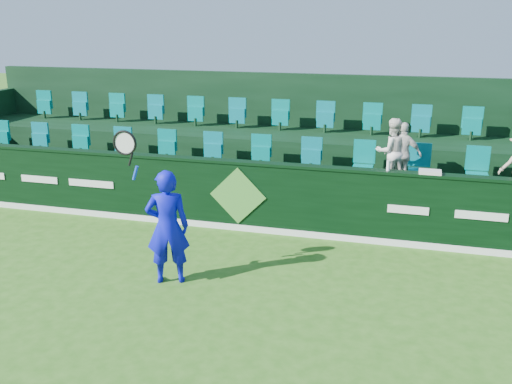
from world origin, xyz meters
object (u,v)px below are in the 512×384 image
(spectator_middle, at_px, (403,154))
(drinks_bottle, at_px, (388,165))
(spectator_left, at_px, (391,151))
(towel, at_px, (430,172))
(tennis_player, at_px, (167,226))

(spectator_middle, bearing_deg, drinks_bottle, 92.77)
(spectator_left, xyz_separation_m, towel, (0.70, -1.12, -0.07))
(spectator_left, xyz_separation_m, drinks_bottle, (-0.01, -1.12, -0.00))
(tennis_player, bearing_deg, towel, 32.93)
(tennis_player, relative_size, towel, 6.49)
(tennis_player, relative_size, drinks_bottle, 12.85)
(tennis_player, distance_m, towel, 4.56)
(tennis_player, xyz_separation_m, drinks_bottle, (3.10, 2.46, 0.54))
(spectator_left, xyz_separation_m, spectator_middle, (0.22, 0.00, -0.03))
(spectator_middle, xyz_separation_m, drinks_bottle, (-0.22, -1.12, 0.03))
(tennis_player, xyz_separation_m, towel, (3.81, 2.46, 0.47))
(spectator_middle, bearing_deg, spectator_left, 13.95)
(towel, distance_m, drinks_bottle, 0.71)
(tennis_player, bearing_deg, spectator_left, 49.09)
(spectator_middle, bearing_deg, towel, 127.30)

